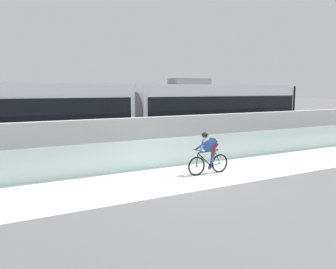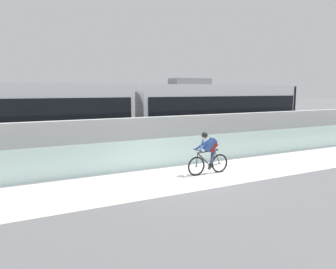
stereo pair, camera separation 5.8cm
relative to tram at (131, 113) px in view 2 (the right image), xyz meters
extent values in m
plane|color=slate|center=(-0.69, -6.85, -1.89)|extent=(200.00, 200.00, 0.00)
cube|color=silver|center=(-0.69, -6.85, -1.89)|extent=(32.00, 3.20, 0.01)
cube|color=silver|center=(-0.69, -5.00, -1.30)|extent=(32.00, 0.05, 1.19)
cube|color=silver|center=(-0.69, -3.20, -0.94)|extent=(32.00, 0.36, 1.91)
cube|color=#595654|center=(-0.69, -0.72, -1.89)|extent=(32.00, 0.08, 0.01)
cube|color=#595654|center=(-0.69, 0.72, -1.89)|extent=(32.00, 0.08, 0.01)
cube|color=silver|center=(-5.74, 0.00, 0.01)|extent=(11.00, 2.50, 3.10)
cube|color=black|center=(-5.74, 0.00, 0.36)|extent=(10.56, 2.54, 1.04)
cube|color=#14724C|center=(-5.74, 0.00, -1.36)|extent=(10.78, 2.53, 0.28)
cube|color=#232326|center=(-2.22, 0.00, -1.53)|extent=(1.40, 1.88, 0.20)
cylinder|color=black|center=(-2.22, -0.72, -1.59)|extent=(0.60, 0.10, 0.60)
cylinder|color=black|center=(-2.22, 0.72, -1.59)|extent=(0.60, 0.10, 0.60)
cube|color=silver|center=(5.76, 0.00, 0.01)|extent=(11.00, 2.50, 3.10)
cube|color=black|center=(5.76, 0.00, 0.36)|extent=(10.56, 2.54, 1.04)
cube|color=#14724C|center=(5.76, 0.00, -1.36)|extent=(10.78, 2.53, 0.28)
cube|color=slate|center=(3.78, 0.00, 1.74)|extent=(2.40, 1.10, 0.36)
cube|color=#232326|center=(2.24, 0.00, -1.53)|extent=(1.40, 1.88, 0.20)
cylinder|color=black|center=(2.24, -0.72, -1.59)|extent=(0.60, 0.10, 0.60)
cylinder|color=black|center=(2.24, 0.72, -1.59)|extent=(0.60, 0.10, 0.60)
cube|color=#232326|center=(9.28, 0.00, -1.53)|extent=(1.40, 1.88, 0.20)
cylinder|color=black|center=(9.28, -0.72, -1.59)|extent=(0.60, 0.10, 0.60)
cylinder|color=black|center=(9.28, 0.72, -1.59)|extent=(0.60, 0.10, 0.60)
cube|color=black|center=(11.21, 0.00, 0.01)|extent=(0.16, 2.54, 2.94)
cylinder|color=#59595B|center=(0.01, 0.00, 0.01)|extent=(0.60, 2.30, 2.30)
torus|color=black|center=(-0.12, -6.85, -1.53)|extent=(0.72, 0.06, 0.72)
cylinder|color=#99999E|center=(-0.12, -6.85, -1.53)|extent=(0.07, 0.10, 0.07)
torus|color=black|center=(0.93, -6.85, -1.53)|extent=(0.72, 0.06, 0.72)
cylinder|color=#99999E|center=(0.93, -6.85, -1.53)|extent=(0.07, 0.10, 0.07)
cylinder|color=black|center=(0.22, -6.85, -1.32)|extent=(0.60, 0.04, 0.58)
cylinder|color=black|center=(0.59, -6.85, -1.30)|extent=(0.22, 0.04, 0.59)
cylinder|color=black|center=(0.31, -6.85, -1.03)|extent=(0.76, 0.04, 0.07)
cylinder|color=black|center=(0.72, -6.85, -1.56)|extent=(0.43, 0.03, 0.09)
cylinder|color=black|center=(0.81, -6.85, -1.27)|extent=(0.27, 0.02, 0.53)
cylinder|color=black|center=(-0.10, -6.85, -1.29)|extent=(0.08, 0.03, 0.49)
cube|color=black|center=(0.68, -6.85, -0.99)|extent=(0.24, 0.10, 0.05)
cylinder|color=black|center=(-0.07, -6.85, -0.94)|extent=(0.03, 0.58, 0.03)
cylinder|color=#262628|center=(0.50, -6.85, -1.59)|extent=(0.18, 0.02, 0.18)
cube|color=navy|center=(0.46, -6.85, -0.78)|extent=(0.50, 0.28, 0.51)
cube|color=maroon|center=(0.56, -6.85, -0.87)|extent=(0.38, 0.30, 0.38)
sphere|color=#997051|center=(0.22, -6.85, -0.43)|extent=(0.20, 0.20, 0.20)
sphere|color=black|center=(0.22, -6.85, -0.40)|extent=(0.23, 0.23, 0.23)
cylinder|color=navy|center=(0.11, -6.85, -0.77)|extent=(0.44, 0.41, 0.41)
cylinder|color=navy|center=(0.11, -6.85, -0.77)|extent=(0.44, 0.41, 0.41)
cylinder|color=#384766|center=(0.57, -6.85, -1.35)|extent=(0.29, 0.33, 0.80)
cylinder|color=#384766|center=(0.57, -6.85, -1.21)|extent=(0.29, 0.33, 0.54)
camera|label=1|loc=(-6.57, -16.74, 1.24)|focal=35.08mm
camera|label=2|loc=(-6.52, -16.76, 1.24)|focal=35.08mm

